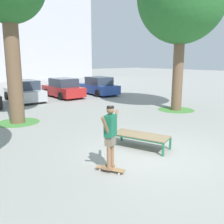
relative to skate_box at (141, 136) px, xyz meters
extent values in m
plane|color=#999993|center=(-0.25, -0.57, -0.41)|extent=(120.00, 120.00, 0.00)
cube|color=#237A4C|center=(-0.63, 0.75, -0.22)|extent=(0.08, 0.08, 0.38)
cube|color=#237A4C|center=(0.03, 0.98, -0.22)|extent=(0.08, 0.08, 0.38)
cube|color=#237A4C|center=(-0.03, -0.98, -0.22)|extent=(0.08, 0.08, 0.38)
cube|color=#237A4C|center=(0.63, -0.75, -0.22)|extent=(0.08, 0.08, 0.38)
cylinder|color=#237A4C|center=(-0.33, -0.11, -0.01)|extent=(0.67, 1.81, 0.05)
cylinder|color=#237A4C|center=(0.33, 0.11, -0.01)|extent=(0.67, 1.81, 0.05)
cylinder|color=#237A4C|center=(-0.30, 0.87, -0.01)|extent=(0.73, 0.30, 0.05)
cylinder|color=#237A4C|center=(0.30, -0.87, -0.01)|extent=(0.73, 0.30, 0.05)
cube|color=#847051|center=(0.00, 0.00, 0.03)|extent=(1.34, 2.04, 0.03)
cube|color=#9E754C|center=(-1.97, -0.77, -0.33)|extent=(0.53, 0.81, 0.02)
cylinder|color=silver|center=(-2.16, -0.55, -0.39)|extent=(0.05, 0.06, 0.06)
cylinder|color=silver|center=(-2.03, -0.49, -0.39)|extent=(0.05, 0.06, 0.06)
cylinder|color=silver|center=(-1.92, -1.06, -0.39)|extent=(0.05, 0.06, 0.06)
cylinder|color=silver|center=(-1.78, -0.99, -0.39)|extent=(0.05, 0.06, 0.06)
cylinder|color=#8E6647|center=(-2.06, -0.82, 0.09)|extent=(0.11, 0.11, 0.82)
cube|color=#99704C|center=(-2.08, -0.77, -0.29)|extent=(0.19, 0.26, 0.07)
cylinder|color=#8E6647|center=(-1.88, -0.73, 0.09)|extent=(0.11, 0.11, 0.82)
cube|color=#99704C|center=(-1.90, -0.69, -0.29)|extent=(0.19, 0.26, 0.07)
cube|color=#756B5B|center=(-1.97, -0.77, 0.46)|extent=(0.36, 0.31, 0.24)
cube|color=#196647|center=(-1.97, -0.77, 0.86)|extent=(0.42, 0.35, 0.56)
cylinder|color=#8E6647|center=(-2.24, -0.90, 0.94)|extent=(0.39, 0.25, 0.52)
cylinder|color=#8E6647|center=(-1.70, -0.64, 0.94)|extent=(0.39, 0.25, 0.52)
sphere|color=#8E6647|center=(-1.97, -0.77, 1.27)|extent=(0.20, 0.20, 0.20)
cylinder|color=black|center=(-1.97, -0.77, 1.34)|extent=(0.19, 0.19, 0.05)
cylinder|color=brown|center=(6.39, 3.18, 1.71)|extent=(0.60, 0.60, 4.26)
cylinder|color=#47893D|center=(6.39, 3.18, -0.41)|extent=(2.13, 2.13, 0.01)
cylinder|color=brown|center=(-1.92, 6.18, 1.98)|extent=(0.67, 0.67, 4.79)
cylinder|color=#47893D|center=(-1.92, 6.18, -0.41)|extent=(2.00, 2.00, 0.01)
cylinder|color=black|center=(-1.54, 10.18, -0.11)|extent=(0.26, 0.61, 0.60)
cube|color=#B7BABF|center=(0.76, 12.18, 0.10)|extent=(1.87, 4.26, 0.70)
cube|color=#2D3847|center=(0.75, 12.03, 0.77)|extent=(1.64, 2.16, 0.64)
cylinder|color=black|center=(-0.04, 13.51, -0.11)|extent=(0.24, 0.61, 0.60)
cylinder|color=black|center=(1.66, 13.44, -0.11)|extent=(0.24, 0.61, 0.60)
cylinder|color=black|center=(-0.14, 10.91, -0.11)|extent=(0.24, 0.61, 0.60)
cylinder|color=black|center=(1.56, 10.84, -0.11)|extent=(0.24, 0.61, 0.60)
cube|color=red|center=(3.82, 12.07, 0.10)|extent=(1.79, 4.24, 0.70)
cube|color=#2D3847|center=(3.82, 11.92, 0.77)|extent=(1.61, 2.13, 0.64)
cylinder|color=black|center=(3.00, 13.39, -0.11)|extent=(0.23, 0.60, 0.60)
cylinder|color=black|center=(4.70, 13.35, -0.11)|extent=(0.23, 0.60, 0.60)
cylinder|color=black|center=(2.94, 10.78, -0.11)|extent=(0.23, 0.60, 0.60)
cylinder|color=black|center=(4.64, 10.74, -0.11)|extent=(0.23, 0.60, 0.60)
cube|color=#28479E|center=(6.89, 11.52, 0.10)|extent=(2.05, 4.33, 0.70)
cube|color=#2D3847|center=(6.87, 11.37, 0.77)|extent=(1.73, 2.22, 0.64)
cylinder|color=black|center=(6.15, 12.89, -0.11)|extent=(0.27, 0.62, 0.60)
cylinder|color=black|center=(7.84, 12.75, -0.11)|extent=(0.27, 0.62, 0.60)
cylinder|color=black|center=(5.93, 10.30, -0.11)|extent=(0.27, 0.62, 0.60)
cylinder|color=black|center=(7.62, 10.15, -0.11)|extent=(0.27, 0.62, 0.60)
camera|label=1|loc=(-5.98, -5.60, 2.53)|focal=40.40mm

